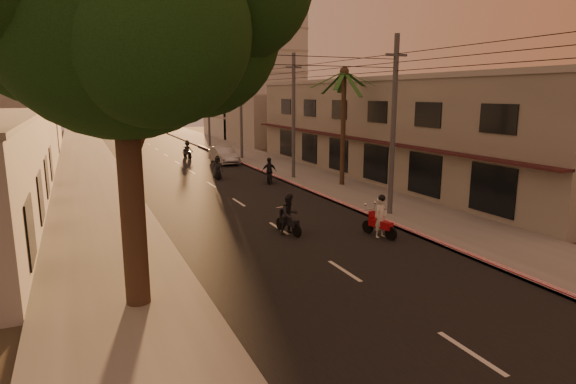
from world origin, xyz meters
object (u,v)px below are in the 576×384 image
object	(u,v)px
scooter_red	(381,218)
scooter_far_b	(187,150)
broadleaf_tree	(134,5)
scooter_mid_a	(289,215)
scooter_far_a	(217,168)
palm_tree	(344,78)
parked_car	(224,155)
scooter_mid_b	(269,172)

from	to	relation	value
scooter_red	scooter_far_b	size ratio (longest dim) A/B	1.05
broadleaf_tree	scooter_mid_a	size ratio (longest dim) A/B	6.36
scooter_red	scooter_mid_a	world-z (taller)	scooter_red
broadleaf_tree	scooter_far_a	world-z (taller)	broadleaf_tree
scooter_far_b	broadleaf_tree	bearing A→B (deg)	-115.16
scooter_mid_a	scooter_far_b	world-z (taller)	scooter_mid_a
scooter_red	scooter_mid_a	size ratio (longest dim) A/B	1.01
palm_tree	parked_car	distance (m)	15.73
parked_car	scooter_far_a	bearing A→B (deg)	-111.31
scooter_far_a	scooter_far_b	bearing A→B (deg)	99.89
palm_tree	scooter_red	size ratio (longest dim) A/B	4.29
broadleaf_tree	palm_tree	distance (m)	20.18
scooter_mid_a	parked_car	distance (m)	23.00
scooter_red	scooter_mid_a	xyz separation A→B (m)	(-3.44, 2.04, 0.01)
scooter_mid_b	scooter_far_a	xyz separation A→B (m)	(-2.86, 3.07, -0.03)
broadleaf_tree	scooter_red	xyz separation A→B (m)	(10.15, 2.83, -7.63)
scooter_mid_a	scooter_far_b	distance (m)	27.59
broadleaf_tree	parked_car	world-z (taller)	broadleaf_tree
scooter_far_a	scooter_red	bearing A→B (deg)	-69.46
palm_tree	scooter_far_a	bearing A→B (deg)	138.97
broadleaf_tree	scooter_mid_b	bearing A→B (deg)	58.10
scooter_mid_b	parked_car	distance (m)	10.73
palm_tree	scooter_far_b	xyz separation A→B (m)	(-6.48, 18.57, -6.32)
scooter_red	scooter_mid_a	bearing A→B (deg)	135.83
scooter_mid_b	parked_car	bearing A→B (deg)	111.93
palm_tree	broadleaf_tree	bearing A→B (deg)	-136.52
scooter_far_a	parked_car	size ratio (longest dim) A/B	0.38
scooter_far_b	parked_car	bearing A→B (deg)	-76.47
scooter_red	scooter_far_b	bearing A→B (deg)	80.40
palm_tree	scooter_mid_a	size ratio (longest dim) A/B	4.31
scooter_far_b	parked_car	xyz separation A→B (m)	(2.22, -4.85, -0.07)
scooter_mid_b	scooter_far_a	distance (m)	4.20
scooter_far_a	parked_car	bearing A→B (deg)	82.61
scooter_mid_a	scooter_mid_b	size ratio (longest dim) A/B	1.04
broadleaf_tree	scooter_red	world-z (taller)	broadleaf_tree
broadleaf_tree	scooter_mid_a	distance (m)	11.26
palm_tree	scooter_mid_b	size ratio (longest dim) A/B	4.49
palm_tree	scooter_far_b	size ratio (longest dim) A/B	4.52
parked_car	broadleaf_tree	bearing A→B (deg)	-112.31
scooter_red	scooter_mid_b	world-z (taller)	scooter_red
scooter_far_b	parked_car	world-z (taller)	scooter_far_b
palm_tree	scooter_mid_a	world-z (taller)	palm_tree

